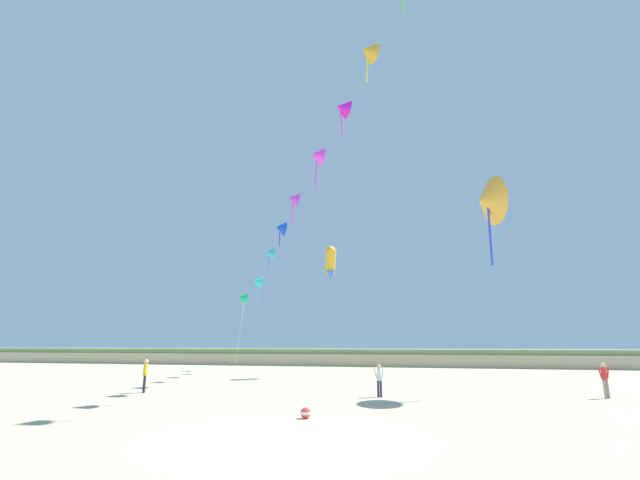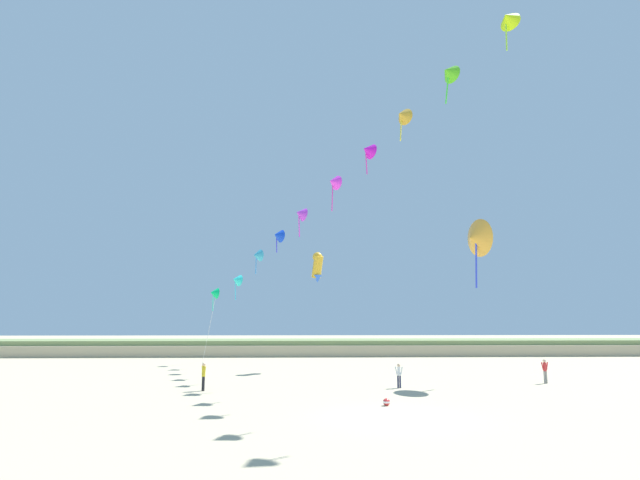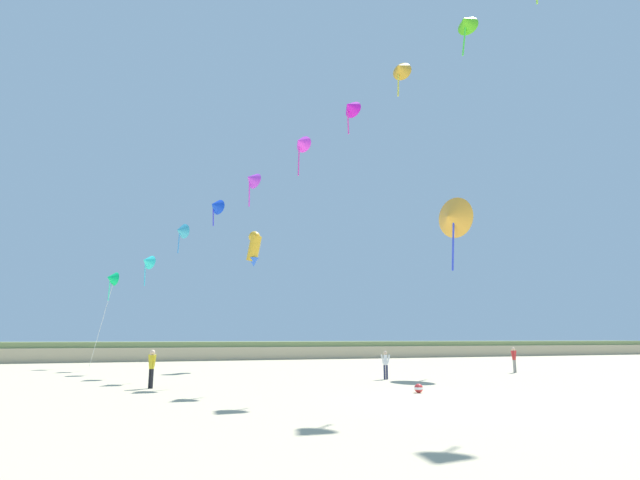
% 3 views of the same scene
% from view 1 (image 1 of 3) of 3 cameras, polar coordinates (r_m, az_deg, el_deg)
% --- Properties ---
extents(ground_plane, '(240.00, 240.00, 0.00)m').
position_cam_1_polar(ground_plane, '(12.94, -6.46, -24.68)').
color(ground_plane, '#C1B28E').
extents(dune_ridge, '(120.00, 9.00, 1.84)m').
position_cam_1_polar(dune_ridge, '(52.80, 9.04, -15.17)').
color(dune_ridge, tan).
rests_on(dune_ridge, ground).
extents(person_near_left, '(0.53, 0.21, 1.51)m').
position_cam_1_polar(person_near_left, '(21.79, 7.90, -17.77)').
color(person_near_left, '#282D4C').
rests_on(person_near_left, ground).
extents(person_near_right, '(0.56, 0.22, 1.61)m').
position_cam_1_polar(person_near_right, '(25.03, 33.70, -15.02)').
color(person_near_right, gray).
rests_on(person_near_right, ground).
extents(person_mid_center, '(0.38, 0.54, 1.68)m').
position_cam_1_polar(person_mid_center, '(25.23, -22.27, -16.12)').
color(person_mid_center, black).
rests_on(person_mid_center, ground).
extents(kite_banner_string, '(21.71, 28.28, 20.83)m').
position_cam_1_polar(kite_banner_string, '(29.57, -1.94, 8.18)').
color(kite_banner_string, '#0BD26F').
extents(large_kite_low_lead, '(1.35, 1.56, 2.73)m').
position_cam_1_polar(large_kite_low_lead, '(34.83, 1.41, -2.81)').
color(large_kite_low_lead, gold).
extents(large_kite_mid_trail, '(1.84, 2.86, 4.86)m').
position_cam_1_polar(large_kite_mid_trail, '(24.66, 21.36, 4.88)').
color(large_kite_mid_trail, gold).
extents(beach_ball, '(0.36, 0.36, 0.36)m').
position_cam_1_polar(beach_ball, '(15.79, -1.92, -22.06)').
color(beach_ball, red).
rests_on(beach_ball, ground).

